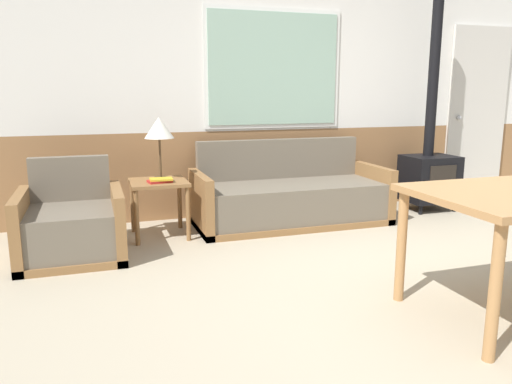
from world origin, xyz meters
name	(u,v)px	position (x,y,z in m)	size (l,w,h in m)	color
ground_plane	(464,300)	(0.00, 0.00, 0.00)	(16.00, 16.00, 0.00)	#B2A58C
wall_back	(301,85)	(-0.02, 2.63, 1.36)	(7.20, 0.09, 2.70)	#996B42
couch	(290,198)	(-0.35, 2.09, 0.25)	(1.90, 0.79, 0.81)	olive
armchair	(72,228)	(-2.38, 1.66, 0.24)	(0.79, 0.79, 0.76)	olive
side_table	(159,191)	(-1.64, 2.03, 0.42)	(0.50, 0.50, 0.51)	olive
table_lamp	(159,129)	(-1.61, 2.12, 0.96)	(0.26, 0.26, 0.56)	#4C3823
book_stack	(160,180)	(-1.64, 1.94, 0.53)	(0.22, 0.16, 0.04)	#B22823
wood_stove	(430,162)	(1.33, 2.16, 0.53)	(0.54, 0.45, 2.44)	black
entry_door	(477,114)	(2.28, 2.57, 1.02)	(0.83, 0.09, 2.05)	silver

